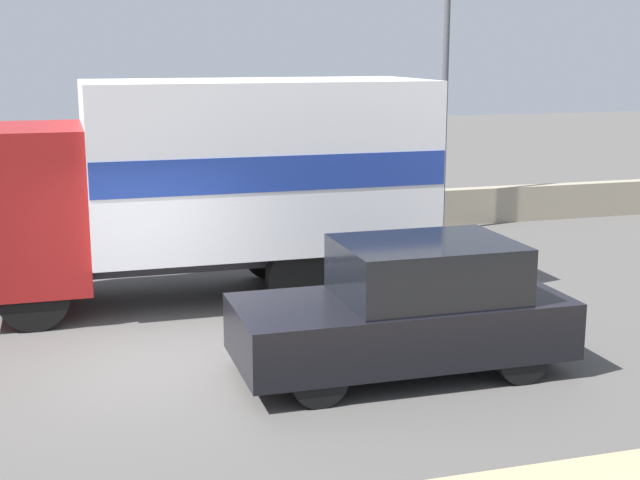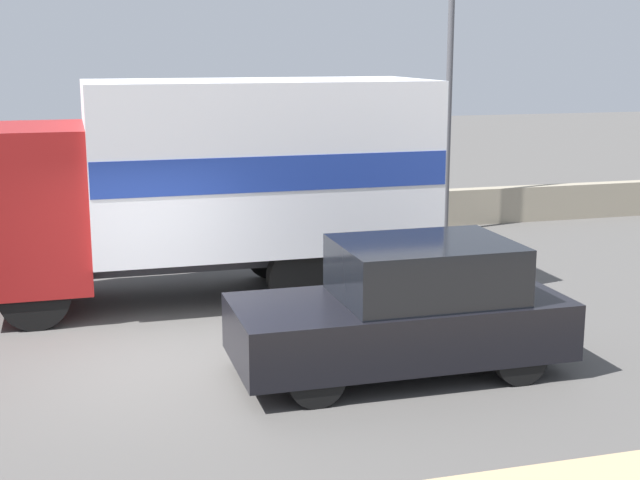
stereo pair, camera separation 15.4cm
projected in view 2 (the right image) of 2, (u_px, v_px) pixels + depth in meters
ground_plane at (164, 367)px, 11.72m from camera, size 80.00×80.00×0.00m
stone_wall_backdrop at (124, 224)px, 19.03m from camera, size 60.00×0.35×0.85m
street_lamp at (450, 62)px, 19.61m from camera, size 0.56×0.28×6.54m
box_truck at (222, 176)px, 14.64m from camera, size 7.30×2.60×3.60m
car_hatchback at (407, 310)px, 11.38m from camera, size 4.26×1.82×1.71m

